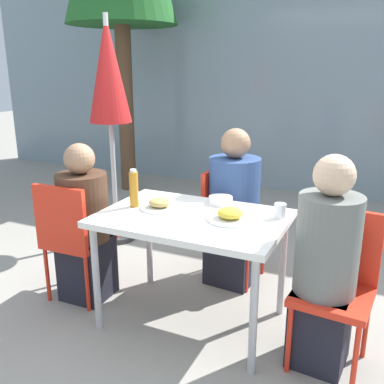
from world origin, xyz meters
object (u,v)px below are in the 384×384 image
salad_bowl (221,200)px  drinking_cup (280,211)px  chair_far (227,215)px  person_left (85,228)px  person_far (234,213)px  chair_right (337,276)px  bottle (134,189)px  person_right (325,270)px  closed_umbrella (109,79)px  chair_left (72,233)px

salad_bowl → drinking_cup: bearing=-14.2°
salad_bowl → chair_far: bearing=104.2°
person_left → person_far: 1.09m
drinking_cup → chair_right: bearing=-25.5°
chair_far → bottle: (-0.39, -0.69, 0.35)m
person_right → bottle: (-1.23, 0.08, 0.29)m
chair_right → chair_far: (-0.90, 0.69, 0.00)m
person_far → salad_bowl: person_far is taller
chair_far → salad_bowl: 0.49m
person_far → salad_bowl: size_ratio=7.56×
chair_far → closed_umbrella: size_ratio=0.42×
bottle → salad_bowl: bottle is taller
bottle → drinking_cup: size_ratio=2.73×
chair_far → person_right: bearing=52.3°
person_right → person_far: size_ratio=1.01×
closed_umbrella → drinking_cup: closed_umbrella is taller
person_left → chair_right: bearing=-0.9°
person_left → person_far: size_ratio=0.94×
closed_umbrella → salad_bowl: (1.33, -0.68, -0.74)m
chair_left → drinking_cup: (1.36, 0.29, 0.27)m
person_right → closed_umbrella: closed_umbrella is taller
chair_far → person_far: bearing=58.1°
chair_right → drinking_cup: chair_right is taller
chair_right → person_far: 1.04m
person_right → chair_left: bearing=6.3°
bottle → salad_bowl: (0.49, 0.28, -0.10)m
chair_far → salad_bowl: (0.10, -0.41, 0.25)m
chair_far → closed_umbrella: closed_umbrella is taller
person_right → drinking_cup: (-0.32, 0.25, 0.21)m
person_far → person_left: bearing=-48.1°
chair_right → drinking_cup: 0.49m
chair_left → chair_far: 1.16m
closed_umbrella → drinking_cup: 2.05m
salad_bowl → chair_right: bearing=-19.7°
chair_left → person_far: person_far is taller
closed_umbrella → bottle: 1.43m
person_right → salad_bowl: person_right is taller
chair_right → chair_far: 1.13m
person_right → bottle: bearing=1.7°
chair_left → bottle: size_ratio=3.47×
person_right → drinking_cup: bearing=-33.5°
person_far → bottle: 0.84m
person_left → salad_bowl: bearing=17.4°
chair_right → person_right: bearing=58.1°
chair_left → person_right: 1.68m
chair_left → closed_umbrella: (-0.39, 1.07, 0.99)m
bottle → closed_umbrella: bearing=131.0°
person_left → person_right: person_right is taller
person_left → chair_far: 1.07m
person_right → salad_bowl: (-0.74, 0.36, 0.19)m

